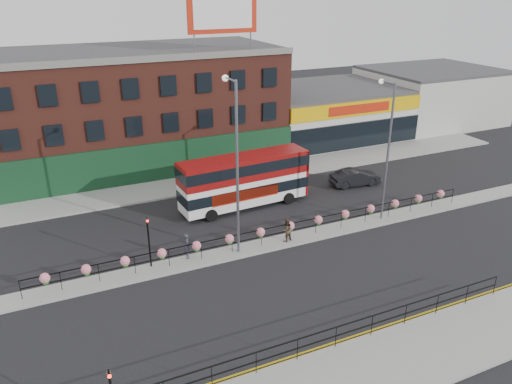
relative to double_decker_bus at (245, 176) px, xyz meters
name	(u,v)px	position (x,y,z in m)	size (l,w,h in m)	color
ground	(275,244)	(-0.58, -6.21, -2.45)	(120.00, 120.00, 0.00)	black
south_pavement	(397,361)	(-0.58, -18.21, -2.37)	(60.00, 4.00, 0.15)	#959592
north_pavement	(212,181)	(-0.58, 5.79, -2.37)	(60.00, 4.00, 0.15)	#959592
median	(275,243)	(-0.58, -6.21, -2.37)	(60.00, 1.60, 0.15)	#959592
yellow_line_inner	(365,332)	(-0.58, -15.91, -2.44)	(60.00, 0.10, 0.01)	gold
yellow_line_outer	(368,334)	(-0.58, -16.09, -2.44)	(60.00, 0.10, 0.01)	gold
brick_building	(139,107)	(-4.58, 13.75, 2.68)	(25.00, 12.21, 10.30)	brown
supermarket	(325,112)	(15.42, 13.69, 0.20)	(15.00, 12.25, 5.30)	silver
warehouse_east	(430,95)	(30.17, 13.79, 0.70)	(14.50, 12.00, 6.30)	#B6B6B1
billboard	(223,14)	(1.92, 8.78, 10.73)	(6.00, 0.29, 4.40)	#B4200B
median_railing	(276,230)	(-0.58, -6.21, -1.40)	(30.04, 0.56, 1.23)	black
south_railing	(336,332)	(-2.58, -16.31, -1.49)	(20.04, 0.05, 1.12)	black
double_decker_bus	(245,176)	(0.00, 0.00, 0.00)	(9.98, 2.92, 3.98)	white
car	(355,177)	(10.00, 0.09, -1.76)	(4.34, 1.93, 1.38)	black
pedestrian_a	(187,246)	(-6.30, -5.74, -1.50)	(0.52, 0.66, 1.60)	#2C2B37
pedestrian_b	(286,230)	(0.13, -6.35, -1.51)	(0.86, 0.73, 1.57)	#453426
lamp_column_west	(235,154)	(-3.20, -6.05, 3.99)	(0.38, 1.86, 10.62)	slate
lamp_column_east	(387,140)	(7.84, -5.94, 3.38)	(0.34, 1.68, 9.58)	slate
traffic_light_median	(148,231)	(-8.58, -5.81, 0.02)	(0.15, 0.28, 3.65)	black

